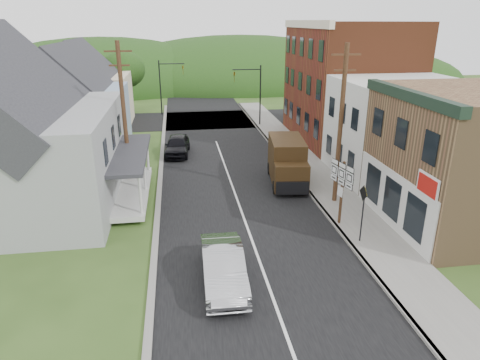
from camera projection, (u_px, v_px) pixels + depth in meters
name	position (u px, v px, depth m)	size (l,w,h in m)	color
ground	(251.00, 237.00, 21.18)	(120.00, 120.00, 0.00)	#2D4719
road	(227.00, 171.00, 30.45)	(9.00, 90.00, 0.02)	black
cross_road	(208.00, 120.00, 46.20)	(60.00, 9.00, 0.02)	black
sidewalk_right	(315.00, 175.00, 29.38)	(2.80, 55.00, 0.15)	slate
curb_right	(296.00, 176.00, 29.20)	(0.20, 55.00, 0.15)	slate
curb_left	(160.00, 184.00, 27.93)	(0.30, 55.00, 0.12)	slate
storefront_tan	(472.00, 160.00, 21.51)	(8.00, 8.00, 7.00)	brown
storefront_white	(398.00, 129.00, 28.55)	(8.00, 7.00, 6.50)	silver
storefront_red	(347.00, 83.00, 36.74)	(8.00, 12.00, 10.00)	brown
house_gray	(19.00, 133.00, 23.61)	(10.20, 12.24, 8.35)	#95989A
house_blue	(79.00, 106.00, 34.13)	(7.14, 8.16, 7.28)	#849DB5
house_cream	(92.00, 89.00, 42.39)	(7.14, 8.16, 7.28)	beige
utility_pole_right	(340.00, 125.00, 23.57)	(1.60, 0.26, 9.00)	#472D19
utility_pole_left	(124.00, 115.00, 26.07)	(1.60, 0.26, 9.00)	#472D19
traffic_signal_right	(253.00, 89.00, 42.23)	(2.87, 0.20, 6.00)	black
traffic_signal_left	(166.00, 81.00, 47.53)	(2.87, 0.20, 6.00)	black
tree_left_d	(123.00, 70.00, 47.88)	(4.80, 4.80, 6.94)	#382616
forested_ridge	(195.00, 84.00, 72.14)	(90.00, 30.00, 16.00)	#163610
silver_sedan	(223.00, 267.00, 17.16)	(1.64, 4.71, 1.55)	#9D9DA1
dark_sedan	(177.00, 145.00, 33.92)	(1.82, 4.52, 1.54)	black
delivery_van	(287.00, 162.00, 27.71)	(2.69, 5.38, 2.89)	black
route_sign_cluster	(342.00, 184.00, 21.58)	(0.48, 1.88, 3.35)	#472D19
warning_sign	(363.00, 206.00, 19.87)	(0.12, 0.79, 2.87)	black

